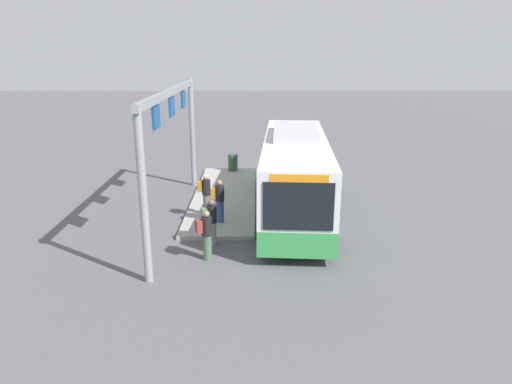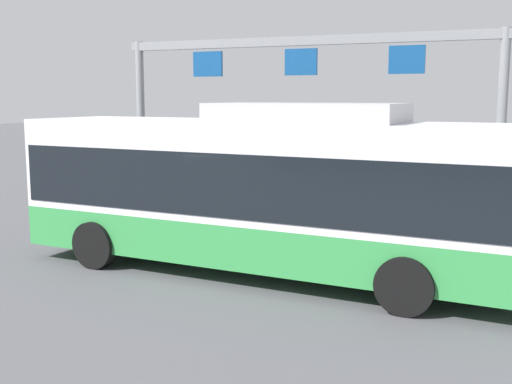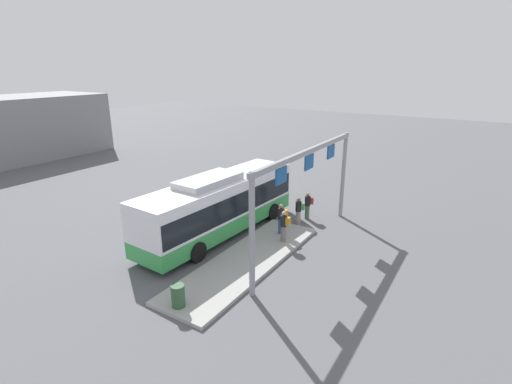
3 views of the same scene
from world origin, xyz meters
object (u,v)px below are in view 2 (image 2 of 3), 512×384
bus_main (269,186)px  person_waiting_mid (295,196)px  person_waiting_near (193,198)px  person_waiting_far (256,197)px  person_boarding (158,195)px

bus_main → person_waiting_mid: 3.75m
bus_main → person_waiting_near: (3.44, -3.13, -0.92)m
person_waiting_mid → person_waiting_far: 1.03m
bus_main → person_waiting_far: bearing=-59.4°
person_waiting_near → person_waiting_far: size_ratio=1.00×
person_boarding → person_waiting_mid: (-3.87, -0.42, 0.16)m
person_boarding → person_waiting_mid: person_waiting_mid is taller
person_waiting_near → person_waiting_mid: (-2.73, -0.48, 0.16)m
person_boarding → person_waiting_far: bearing=62.7°
person_waiting_mid → bus_main: bearing=9.0°
person_waiting_mid → person_waiting_far: same height
bus_main → person_waiting_mid: (0.70, -3.60, -0.76)m
person_waiting_far → person_waiting_near: bearing=-99.7°
bus_main → person_waiting_near: bearing=-38.9°
person_boarding → person_waiting_near: 1.14m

